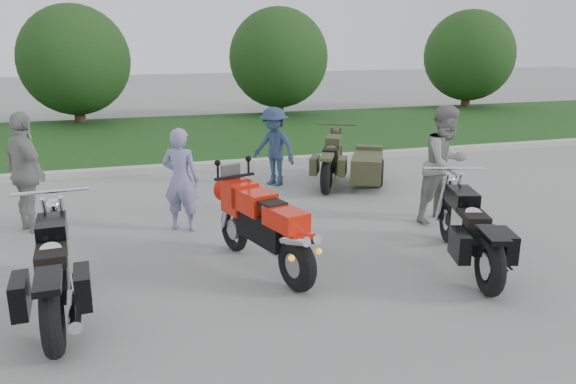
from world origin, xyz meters
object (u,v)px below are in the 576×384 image
object	(u,v)px
person_back	(26,173)
person_denim	(274,147)
person_grey	(446,164)
sportbike_red	(265,225)
cruiser_sidecar	(352,165)
cruiser_right	(471,233)
cruiser_left	(55,274)
person_stripe	(181,180)

from	to	relation	value
person_back	person_denim	bearing A→B (deg)	-102.18
person_grey	person_denim	bearing A→B (deg)	105.54
sportbike_red	person_denim	bearing A→B (deg)	55.92
sportbike_red	person_back	size ratio (longest dim) A/B	1.16
cruiser_sidecar	cruiser_right	bearing A→B (deg)	-65.14
cruiser_left	person_grey	world-z (taller)	person_grey
cruiser_right	person_stripe	bearing A→B (deg)	159.17
person_back	cruiser_sidecar	bearing A→B (deg)	-111.80
cruiser_left	person_grey	bearing A→B (deg)	13.22
sportbike_red	person_grey	xyz separation A→B (m)	(3.34, 1.14, 0.34)
cruiser_right	person_grey	size ratio (longest dim) A/B	1.27
cruiser_left	cruiser_sidecar	distance (m)	6.77
cruiser_sidecar	person_stripe	bearing A→B (deg)	-127.19
person_grey	person_back	distance (m)	6.64
person_grey	person_back	size ratio (longest dim) A/B	1.02
person_stripe	person_denim	distance (m)	3.09
person_back	person_grey	bearing A→B (deg)	-134.74
sportbike_red	person_stripe	distance (m)	2.13
person_stripe	person_back	xyz separation A→B (m)	(-2.29, 0.65, 0.12)
cruiser_sidecar	person_back	distance (m)	6.04
cruiser_left	person_stripe	xyz separation A→B (m)	(1.64, 2.53, 0.31)
cruiser_left	person_stripe	distance (m)	3.03
cruiser_right	person_denim	size ratio (longest dim) A/B	1.52
person_stripe	person_back	bearing A→B (deg)	13.93
cruiser_right	cruiser_sidecar	xyz separation A→B (m)	(0.19, 4.39, -0.05)
cruiser_right	person_back	xyz separation A→B (m)	(-5.73, 3.31, 0.45)
sportbike_red	cruiser_left	bearing A→B (deg)	176.14
cruiser_sidecar	person_grey	bearing A→B (deg)	-50.29
sportbike_red	cruiser_right	bearing A→B (deg)	-32.65
sportbike_red	person_stripe	bearing A→B (deg)	96.37
person_back	cruiser_left	bearing A→B (deg)	159.55
sportbike_red	cruiser_right	distance (m)	2.70
person_denim	person_back	world-z (taller)	person_back
person_grey	person_denim	size ratio (longest dim) A/B	1.20
person_stripe	sportbike_red	bearing A→B (deg)	143.21
person_denim	cruiser_sidecar	bearing A→B (deg)	35.97
person_denim	sportbike_red	bearing A→B (deg)	-51.84
person_back	sportbike_red	bearing A→B (deg)	-161.68
person_stripe	cruiser_sidecar	bearing A→B (deg)	-124.84
sportbike_red	person_denim	size ratio (longest dim) A/B	1.36
person_stripe	person_denim	world-z (taller)	person_stripe
person_denim	person_stripe	bearing A→B (deg)	-78.21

